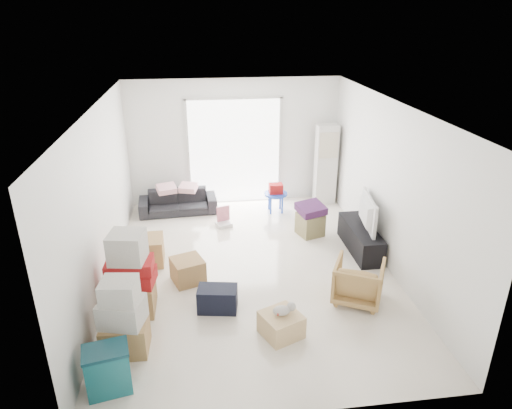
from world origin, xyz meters
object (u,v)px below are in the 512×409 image
object	(u,v)px
tv_console	(360,238)
wood_crate	(281,324)
ac_tower	(326,165)
armchair	(359,279)
ottoman	(310,224)
sofa	(178,199)
storage_bins	(108,369)
kids_table	(276,192)
television	(362,224)

from	to	relation	value
tv_console	wood_crate	world-z (taller)	tv_console
ac_tower	armchair	xyz separation A→B (m)	(-0.50, -3.72, -0.53)
ottoman	ac_tower	bearing A→B (deg)	65.80
sofa	armchair	xyz separation A→B (m)	(2.71, -3.57, 0.03)
sofa	wood_crate	size ratio (longest dim) A/B	3.39
tv_console	armchair	distance (m)	1.57
sofa	storage_bins	distance (m)	4.93
armchair	storage_bins	bearing A→B (deg)	48.51
ac_tower	kids_table	bearing A→B (deg)	-161.91
wood_crate	ottoman	bearing A→B (deg)	69.14
television	storage_bins	size ratio (longest dim) A/B	1.74
sofa	wood_crate	world-z (taller)	sofa
storage_bins	ottoman	world-z (taller)	storage_bins
television	kids_table	xyz separation A→B (m)	(-1.21, 1.88, -0.08)
tv_console	television	size ratio (longest dim) A/B	1.38
tv_console	ottoman	size ratio (longest dim) A/B	3.21
sofa	tv_console	bearing A→B (deg)	-36.04
television	ac_tower	bearing A→B (deg)	9.30
television	storage_bins	world-z (taller)	television
tv_console	kids_table	distance (m)	2.24
ac_tower	television	bearing A→B (deg)	-88.73
ottoman	wood_crate	size ratio (longest dim) A/B	0.90
ottoman	tv_console	bearing A→B (deg)	-44.45
television	ottoman	xyz separation A→B (m)	(-0.74, 0.72, -0.31)
television	kids_table	distance (m)	2.23
sofa	television	bearing A→B (deg)	-36.04
sofa	ottoman	world-z (taller)	sofa
television	sofa	size ratio (longest dim) A/B	0.62
ac_tower	armchair	bearing A→B (deg)	-97.71
sofa	armchair	world-z (taller)	armchair
television	wood_crate	world-z (taller)	television
television	storage_bins	xyz separation A→B (m)	(-3.90, -2.79, -0.24)
sofa	kids_table	distance (m)	2.07
ac_tower	television	size ratio (longest dim) A/B	1.76
wood_crate	tv_console	bearing A→B (deg)	49.18
tv_console	sofa	distance (m)	3.88
sofa	kids_table	size ratio (longest dim) A/B	2.58
television	armchair	distance (m)	1.58
ottoman	kids_table	xyz separation A→B (m)	(-0.47, 1.15, 0.23)
kids_table	tv_console	bearing A→B (deg)	-57.24
kids_table	armchair	bearing A→B (deg)	-78.94
television	armchair	xyz separation A→B (m)	(-0.55, -1.47, -0.17)
ac_tower	kids_table	distance (m)	1.29
ottoman	wood_crate	world-z (taller)	ottoman
ac_tower	ottoman	size ratio (longest dim) A/B	4.10
television	kids_table	bearing A→B (deg)	40.79
kids_table	wood_crate	xyz separation A→B (m)	(-0.61, -3.98, -0.29)
ac_tower	sofa	xyz separation A→B (m)	(-3.21, -0.15, -0.56)
ottoman	wood_crate	bearing A→B (deg)	-110.86
tv_console	wood_crate	bearing A→B (deg)	-130.82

